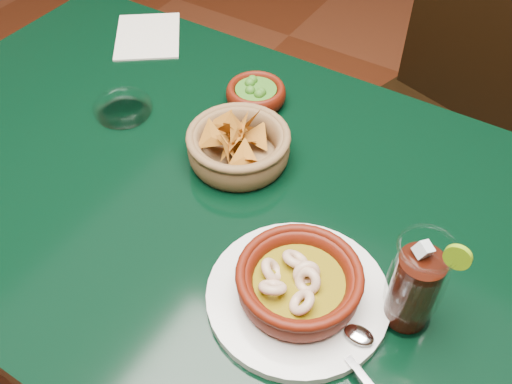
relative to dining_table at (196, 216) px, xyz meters
The scene contains 9 objects.
ground 0.65m from the dining_table, ahead, with size 7.00×7.00×0.00m, color #471C0C.
dining_table is the anchor object (origin of this frame).
dining_chair 0.76m from the dining_table, 72.42° to the left, with size 0.51×0.51×0.88m.
shrimp_plate 0.32m from the dining_table, 23.06° to the right, with size 0.32×0.25×0.08m.
chip_basket 0.16m from the dining_table, 59.80° to the left, with size 0.21×0.21×0.11m.
guacamole_ramekin 0.26m from the dining_table, 93.65° to the left, with size 0.13×0.13×0.04m.
cola_drink 0.44m from the dining_table, ahead, with size 0.15×0.15×0.17m.
glass_ashtray 0.24m from the dining_table, 161.80° to the left, with size 0.12×0.12×0.03m.
paper_menu 0.46m from the dining_table, 138.58° to the left, with size 0.22×0.23×0.00m.
Camera 1 is at (0.45, -0.51, 1.42)m, focal length 40.00 mm.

